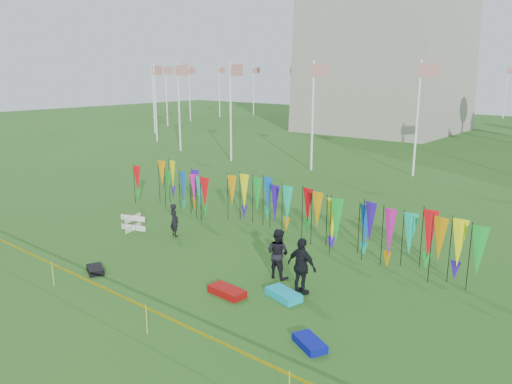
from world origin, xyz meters
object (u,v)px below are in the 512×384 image
Objects in this scene: kite_bag_turquoise at (284,294)px; kite_bag_red at (227,291)px; box_kite at (133,223)px; kite_bag_black at (95,270)px; person_mid at (278,253)px; person_left at (174,220)px; kite_bag_blue at (310,343)px; person_right at (302,266)px.

kite_bag_turquoise is 0.95× the size of kite_bag_red.
box_kite is 4.99m from kite_bag_black.
person_mid is at bearing 133.73° from kite_bag_turquoise.
kite_bag_turquoise is at bearing 32.14° from kite_bag_red.
kite_bag_blue is (9.87, -3.90, -0.65)m from person_left.
kite_bag_turquoise is (-0.26, -0.63, -0.85)m from person_right.
person_right is 1.09m from kite_bag_turquoise.
kite_bag_blue is (3.50, -3.18, -0.80)m from person_mid.
person_mid is 1.39× the size of kite_bag_red.
kite_bag_red is at bearing 45.52° from person_right.
person_left is at bearing 18.52° from box_kite.
box_kite is at bearing 172.57° from kite_bag_turquoise.
box_kite reaches higher than kite_bag_turquoise.
kite_bag_black is at bearing -157.77° from kite_bag_turquoise.
kite_bag_blue is (11.96, -3.20, -0.26)m from box_kite.
person_left is 6.41m from person_mid.
person_left reaches higher than box_kite.
person_mid reaches higher than person_left.
person_right reaches higher than kite_bag_turquoise.
kite_bag_turquoise is at bearing 22.23° from kite_bag_black.
person_left reaches higher than kite_bag_red.
kite_bag_black is (3.00, -3.98, -0.26)m from box_kite.
person_left is at bearing 100.90° from kite_bag_black.
kite_bag_red is (-0.42, -2.24, -0.79)m from person_mid.
box_kite is 9.95m from person_right.
person_right is at bearing 41.32° from kite_bag_red.
kite_bag_turquoise reaches higher than kite_bag_red.
kite_bag_red is at bearing 78.64° from person_mid.
box_kite is 0.40× the size of person_mid.
person_mid reaches higher than kite_bag_black.
person_left is 1.15× the size of kite_bag_red.
person_mid is 0.93× the size of person_right.
person_left reaches higher than kite_bag_turquoise.
person_left is (2.10, 0.70, 0.39)m from box_kite.
person_right is 7.73m from kite_bag_black.
box_kite is at bearing 0.58° from person_right.
person_mid is 2.42m from kite_bag_red.
person_left is at bearing 165.44° from kite_bag_turquoise.
kite_bag_black is (-6.65, -2.72, -0.02)m from kite_bag_turquoise.
box_kite is 0.81× the size of kite_bag_black.
kite_bag_red is (-1.86, -1.64, -0.86)m from person_right.
person_right is 1.89× the size of kite_bag_blue.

